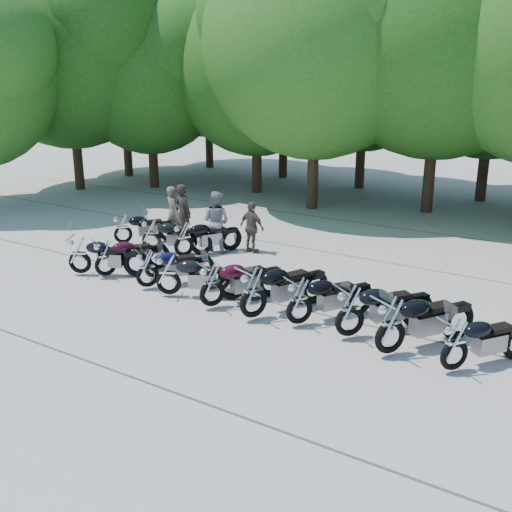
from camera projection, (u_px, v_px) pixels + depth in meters
The scene contains 28 objects.
ground at pixel (220, 320), 13.38m from camera, with size 90.00×90.00×0.00m, color #9C968D.
tree_0 at pixel (122, 68), 30.16m from camera, with size 7.50×7.50×9.21m.
tree_1 at pixel (149, 77), 27.13m from camera, with size 6.97×6.97×8.55m.
tree_2 at pixel (257, 71), 25.87m from camera, with size 7.31×7.31×8.97m.
tree_3 at pixel (317, 43), 22.39m from camera, with size 8.70×8.70×10.67m.
tree_4 at pixel (441, 33), 21.65m from camera, with size 9.13×9.13×11.20m.
tree_9 at pixel (207, 67), 32.87m from camera, with size 7.59×7.59×9.32m.
tree_10 at pixel (284, 64), 29.62m from camera, with size 7.78×7.78×9.55m.
tree_11 at pixel (365, 67), 26.89m from camera, with size 7.56×7.56×9.28m.
tree_12 at pixel (495, 60), 23.98m from camera, with size 7.88×7.88×9.67m.
tree_17 at pixel (69, 54), 26.41m from camera, with size 8.31×8.31×10.20m.
motorcycle_0 at pixel (79, 254), 16.11m from camera, with size 0.66×2.16×1.22m, color black, non-canonical shape.
motorcycle_1 at pixel (105, 257), 15.93m from camera, with size 0.64×2.09×1.18m, color #36071B, non-canonical shape.
motorcycle_2 at pixel (147, 267), 15.10m from camera, with size 0.62×2.05×1.16m, color #0C0B34, non-canonical shape.
motorcycle_3 at pixel (168, 273), 14.56m from camera, with size 0.66×2.15×1.22m, color black, non-canonical shape.
motorcycle_4 at pixel (212, 283), 13.83m from camera, with size 0.68×2.23×1.26m, color #3A0719, non-canonical shape.
motorcycle_5 at pixel (253, 291), 13.16m from camera, with size 0.74×2.43×1.38m, color black, non-canonical shape.
motorcycle_6 at pixel (300, 300), 12.86m from camera, with size 0.67×2.20×1.24m, color black, non-canonical shape.
motorcycle_7 at pixel (350, 309), 12.25m from camera, with size 0.70×2.31×1.31m, color black, non-canonical shape.
motorcycle_8 at pixel (391, 324), 11.48m from camera, with size 0.73×2.41×1.36m, color black, non-canonical shape.
motorcycle_9 at pixel (455, 343), 10.87m from camera, with size 0.64×2.09×1.18m, color black, non-canonical shape.
motorcycle_10 at pixel (123, 228), 18.95m from camera, with size 0.62×2.03×1.15m, color black, non-canonical shape.
motorcycle_11 at pixel (151, 233), 18.15m from camera, with size 0.65×2.13×1.20m, color black, non-canonical shape.
motorcycle_12 at pixel (184, 238), 17.61m from camera, with size 0.66×2.18×1.23m, color black, non-canonical shape.
rider_0 at pixel (173, 213), 19.56m from camera, with size 0.64×0.42×1.76m, color brown.
rider_1 at pixel (216, 221), 18.23m from camera, with size 0.91×0.71×1.87m, color gray.
rider_2 at pixel (252, 227), 18.11m from camera, with size 0.93×0.39×1.58m, color brown.
rider_3 at pixel (183, 213), 19.37m from camera, with size 0.68×0.45×1.87m, color black.
Camera 1 is at (7.37, -9.95, 5.33)m, focal length 42.00 mm.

